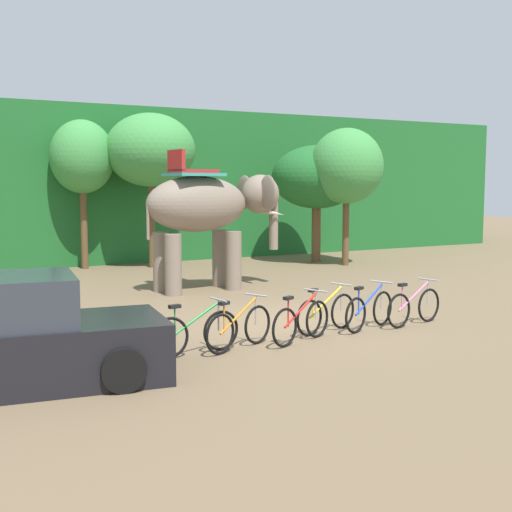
{
  "coord_description": "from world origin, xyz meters",
  "views": [
    {
      "loc": [
        -7.36,
        -12.06,
        2.9
      ],
      "look_at": [
        -0.25,
        1.0,
        1.3
      ],
      "focal_mm": 47.42,
      "sensor_mm": 36.0,
      "label": 1
    }
  ],
  "objects_px": {
    "tree_center_right": "(317,177)",
    "bike_red": "(301,322)",
    "bike_pink": "(414,306)",
    "tree_far_left": "(82,158)",
    "bike_green": "(196,332)",
    "bike_yellow": "(326,313)",
    "tree_right": "(347,166)",
    "bike_blue": "(369,310)",
    "tree_left": "(150,150)",
    "parked_car": "(13,341)",
    "elephant": "(208,209)",
    "bike_orange": "(239,328)"
  },
  "relations": [
    {
      "from": "tree_right",
      "to": "bike_pink",
      "type": "bearing_deg",
      "value": -118.19
    },
    {
      "from": "bike_orange",
      "to": "bike_blue",
      "type": "height_order",
      "value": "same"
    },
    {
      "from": "tree_left",
      "to": "bike_yellow",
      "type": "xyz_separation_m",
      "value": [
        -0.55,
        -11.42,
        -3.63
      ]
    },
    {
      "from": "bike_pink",
      "to": "tree_far_left",
      "type": "bearing_deg",
      "value": 106.05
    },
    {
      "from": "bike_yellow",
      "to": "parked_car",
      "type": "distance_m",
      "value": 5.99
    },
    {
      "from": "tree_center_right",
      "to": "bike_orange",
      "type": "height_order",
      "value": "tree_center_right"
    },
    {
      "from": "elephant",
      "to": "bike_green",
      "type": "height_order",
      "value": "elephant"
    },
    {
      "from": "tree_right",
      "to": "bike_blue",
      "type": "bearing_deg",
      "value": -123.51
    },
    {
      "from": "tree_far_left",
      "to": "tree_left",
      "type": "relative_size",
      "value": 0.95
    },
    {
      "from": "bike_orange",
      "to": "bike_red",
      "type": "distance_m",
      "value": 1.24
    },
    {
      "from": "tree_far_left",
      "to": "bike_green",
      "type": "bearing_deg",
      "value": -96.07
    },
    {
      "from": "tree_left",
      "to": "parked_car",
      "type": "xyz_separation_m",
      "value": [
        -6.49,
        -12.17,
        -3.37
      ]
    },
    {
      "from": "tree_center_right",
      "to": "bike_orange",
      "type": "bearing_deg",
      "value": -129.33
    },
    {
      "from": "parked_car",
      "to": "bike_blue",
      "type": "bearing_deg",
      "value": 4.85
    },
    {
      "from": "parked_car",
      "to": "bike_yellow",
      "type": "bearing_deg",
      "value": 7.23
    },
    {
      "from": "bike_yellow",
      "to": "bike_pink",
      "type": "bearing_deg",
      "value": -8.42
    },
    {
      "from": "tree_left",
      "to": "bike_pink",
      "type": "distance_m",
      "value": 12.34
    },
    {
      "from": "tree_far_left",
      "to": "tree_left",
      "type": "height_order",
      "value": "tree_left"
    },
    {
      "from": "tree_left",
      "to": "bike_blue",
      "type": "distance_m",
      "value": 12.15
    },
    {
      "from": "tree_center_right",
      "to": "bike_blue",
      "type": "xyz_separation_m",
      "value": [
        -5.5,
        -10.19,
        -2.73
      ]
    },
    {
      "from": "bike_green",
      "to": "bike_red",
      "type": "xyz_separation_m",
      "value": [
        2.06,
        -0.09,
        0.0
      ]
    },
    {
      "from": "tree_center_right",
      "to": "bike_red",
      "type": "height_order",
      "value": "tree_center_right"
    },
    {
      "from": "bike_red",
      "to": "parked_car",
      "type": "bearing_deg",
      "value": -176.78
    },
    {
      "from": "tree_center_right",
      "to": "bike_green",
      "type": "height_order",
      "value": "tree_center_right"
    },
    {
      "from": "tree_left",
      "to": "bike_red",
      "type": "distance_m",
      "value": 12.51
    },
    {
      "from": "tree_left",
      "to": "bike_yellow",
      "type": "distance_m",
      "value": 12.0
    },
    {
      "from": "bike_blue",
      "to": "parked_car",
      "type": "distance_m",
      "value": 6.89
    },
    {
      "from": "tree_center_right",
      "to": "bike_red",
      "type": "relative_size",
      "value": 2.66
    },
    {
      "from": "bike_blue",
      "to": "bike_orange",
      "type": "bearing_deg",
      "value": -175.98
    },
    {
      "from": "tree_far_left",
      "to": "bike_blue",
      "type": "distance_m",
      "value": 13.02
    },
    {
      "from": "tree_far_left",
      "to": "parked_car",
      "type": "relative_size",
      "value": 1.14
    },
    {
      "from": "bike_red",
      "to": "bike_pink",
      "type": "relative_size",
      "value": 0.96
    },
    {
      "from": "bike_orange",
      "to": "tree_far_left",
      "type": "bearing_deg",
      "value": 87.7
    },
    {
      "from": "bike_orange",
      "to": "bike_yellow",
      "type": "height_order",
      "value": "same"
    },
    {
      "from": "bike_yellow",
      "to": "bike_blue",
      "type": "bearing_deg",
      "value": -10.64
    },
    {
      "from": "tree_far_left",
      "to": "tree_right",
      "type": "relative_size",
      "value": 1.04
    },
    {
      "from": "bike_green",
      "to": "bike_yellow",
      "type": "bearing_deg",
      "value": 7.35
    },
    {
      "from": "bike_orange",
      "to": "bike_pink",
      "type": "distance_m",
      "value": 4.08
    },
    {
      "from": "bike_green",
      "to": "bike_yellow",
      "type": "xyz_separation_m",
      "value": [
        2.93,
        0.38,
        0.0
      ]
    },
    {
      "from": "tree_left",
      "to": "bike_green",
      "type": "bearing_deg",
      "value": -106.44
    },
    {
      "from": "bike_red",
      "to": "bike_blue",
      "type": "relative_size",
      "value": 0.99
    },
    {
      "from": "tree_center_right",
      "to": "bike_yellow",
      "type": "relative_size",
      "value": 2.58
    },
    {
      "from": "bike_orange",
      "to": "parked_car",
      "type": "relative_size",
      "value": 0.36
    },
    {
      "from": "bike_yellow",
      "to": "bike_blue",
      "type": "xyz_separation_m",
      "value": [
        0.92,
        -0.17,
        0.0
      ]
    },
    {
      "from": "tree_right",
      "to": "bike_yellow",
      "type": "distance_m",
      "value": 11.47
    },
    {
      "from": "tree_center_right",
      "to": "parked_car",
      "type": "height_order",
      "value": "tree_center_right"
    },
    {
      "from": "bike_red",
      "to": "bike_yellow",
      "type": "xyz_separation_m",
      "value": [
        0.87,
        0.47,
        0.0
      ]
    },
    {
      "from": "tree_left",
      "to": "bike_blue",
      "type": "relative_size",
      "value": 3.26
    },
    {
      "from": "tree_left",
      "to": "tree_right",
      "type": "xyz_separation_m",
      "value": [
        6.25,
        -2.71,
        -0.53
      ]
    },
    {
      "from": "elephant",
      "to": "bike_pink",
      "type": "height_order",
      "value": "elephant"
    }
  ]
}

